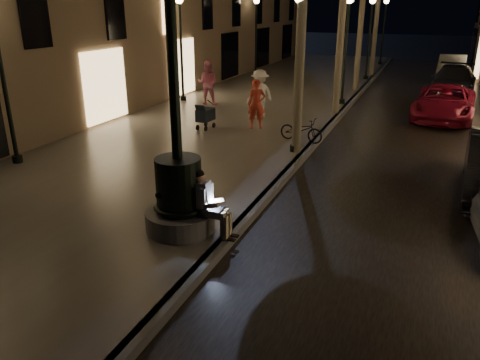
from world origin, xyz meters
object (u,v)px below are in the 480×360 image
at_px(lamp_curb_d, 384,22).
at_px(pedestrian_pink, 208,83).
at_px(lamp_curb_b, 347,34).
at_px(car_third, 444,102).
at_px(seated_man_laptop, 207,201).
at_px(pedestrian_red, 257,104).
at_px(lamp_curb_c, 370,26).
at_px(car_fifth, 451,67).
at_px(lamp_curb_a, 299,50).
at_px(lamp_left_c, 256,25).
at_px(fountain_lamppost, 179,182).
at_px(pedestrian_white, 260,94).
at_px(car_rear, 453,81).
at_px(stroller, 205,115).
at_px(lamp_left_b, 181,33).
at_px(bicycle, 301,130).

distance_m(lamp_curb_d, pedestrian_pink, 19.34).
xyz_separation_m(lamp_curb_b, car_third, (4.30, -0.65, -2.55)).
relative_size(seated_man_laptop, pedestrian_red, 0.75).
relative_size(lamp_curb_c, car_fifth, 1.06).
bearing_deg(lamp_curb_a, car_fifth, 75.92).
xyz_separation_m(lamp_curb_a, pedestrian_pink, (-5.61, 5.61, -2.08)).
bearing_deg(pedestrian_pink, lamp_left_c, -93.53).
relative_size(fountain_lamppost, seated_man_laptop, 3.92).
bearing_deg(pedestrian_white, seated_man_laptop, 47.19).
bearing_deg(lamp_curb_b, car_rear, 47.60).
bearing_deg(lamp_curb_b, car_fifth, 66.67).
xyz_separation_m(seated_man_laptop, car_third, (4.39, 13.35, -0.22)).
bearing_deg(pedestrian_red, car_rear, 34.24).
height_order(lamp_curb_c, pedestrian_red, lamp_curb_c).
height_order(lamp_curb_a, stroller, lamp_curb_a).
xyz_separation_m(lamp_left_b, pedestrian_white, (4.51, -1.94, -2.10)).
bearing_deg(pedestrian_red, lamp_left_b, 119.64).
relative_size(lamp_left_b, pedestrian_red, 2.72).
distance_m(lamp_curb_d, pedestrian_white, 20.21).
xyz_separation_m(car_third, bicycle, (-4.40, -6.19, -0.08)).
distance_m(lamp_curb_b, lamp_curb_c, 8.00).
relative_size(pedestrian_red, pedestrian_pink, 0.92).
xyz_separation_m(lamp_curb_c, lamp_curb_d, (0.00, 8.00, 0.00)).
bearing_deg(fountain_lamppost, car_third, 69.47).
distance_m(lamp_curb_c, lamp_curb_d, 8.00).
distance_m(stroller, pedestrian_pink, 4.56).
xyz_separation_m(fountain_lamppost, stroller, (-3.05, 7.47, -0.49)).
xyz_separation_m(seated_man_laptop, car_rear, (4.85, 19.21, -0.16)).
relative_size(seated_man_laptop, stroller, 1.28).
xyz_separation_m(lamp_left_c, pedestrian_white, (4.51, -11.94, -2.10)).
relative_size(fountain_lamppost, bicycle, 3.44).
relative_size(fountain_lamppost, lamp_curb_b, 1.08).
xyz_separation_m(lamp_left_b, car_fifth, (11.90, 13.12, -2.49)).
bearing_deg(car_fifth, car_rear, -87.90).
bearing_deg(car_rear, pedestrian_white, -123.89).
relative_size(lamp_curb_c, lamp_left_b, 1.00).
bearing_deg(lamp_curb_c, lamp_left_b, -125.37).
relative_size(seated_man_laptop, lamp_left_b, 0.28).
distance_m(lamp_left_b, pedestrian_white, 5.34).
height_order(lamp_curb_c, lamp_left_c, same).
bearing_deg(seated_man_laptop, car_rear, 75.84).
distance_m(lamp_left_b, stroller, 6.17).
distance_m(lamp_left_c, car_fifth, 12.55).
bearing_deg(car_rear, car_fifth, 94.49).
bearing_deg(car_rear, lamp_curb_b, -127.53).
distance_m(seated_man_laptop, car_third, 14.06).
bearing_deg(lamp_curb_d, pedestrian_red, -95.44).
height_order(stroller, pedestrian_red, pedestrian_red).
relative_size(lamp_curb_b, lamp_left_b, 1.00).
bearing_deg(seated_man_laptop, lamp_curb_b, 89.64).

